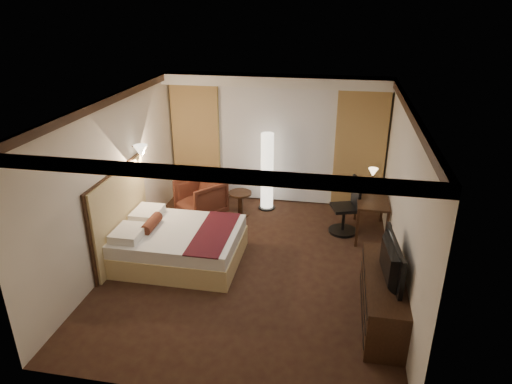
% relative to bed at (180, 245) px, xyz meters
% --- Properties ---
extents(floor, '(4.50, 5.50, 0.01)m').
position_rel_bed_xyz_m(floor, '(1.20, 0.06, -0.29)').
color(floor, black).
rests_on(floor, ground).
extents(ceiling, '(4.50, 5.50, 0.01)m').
position_rel_bed_xyz_m(ceiling, '(1.20, 0.06, 2.41)').
color(ceiling, white).
rests_on(ceiling, back_wall).
extents(back_wall, '(4.50, 0.02, 2.70)m').
position_rel_bed_xyz_m(back_wall, '(1.20, 2.81, 1.06)').
color(back_wall, silver).
rests_on(back_wall, floor).
extents(left_wall, '(0.02, 5.50, 2.70)m').
position_rel_bed_xyz_m(left_wall, '(-1.05, 0.06, 1.06)').
color(left_wall, silver).
rests_on(left_wall, floor).
extents(right_wall, '(0.02, 5.50, 2.70)m').
position_rel_bed_xyz_m(right_wall, '(3.45, 0.06, 1.06)').
color(right_wall, silver).
rests_on(right_wall, floor).
extents(crown_molding, '(4.50, 5.50, 0.12)m').
position_rel_bed_xyz_m(crown_molding, '(1.20, 0.06, 2.35)').
color(crown_molding, black).
rests_on(crown_molding, ceiling).
extents(soffit, '(4.50, 0.50, 0.20)m').
position_rel_bed_xyz_m(soffit, '(1.20, 2.56, 2.31)').
color(soffit, white).
rests_on(soffit, ceiling).
extents(curtain_sheer, '(2.48, 0.04, 2.45)m').
position_rel_bed_xyz_m(curtain_sheer, '(1.20, 2.73, 0.96)').
color(curtain_sheer, silver).
rests_on(curtain_sheer, back_wall).
extents(curtain_left_drape, '(1.00, 0.14, 2.45)m').
position_rel_bed_xyz_m(curtain_left_drape, '(-0.50, 2.67, 0.96)').
color(curtain_left_drape, '#9E7348').
rests_on(curtain_left_drape, back_wall).
extents(curtain_right_drape, '(1.00, 0.14, 2.45)m').
position_rel_bed_xyz_m(curtain_right_drape, '(2.90, 2.67, 0.96)').
color(curtain_right_drape, '#9E7348').
rests_on(curtain_right_drape, back_wall).
extents(wall_sconce, '(0.24, 0.24, 0.24)m').
position_rel_bed_xyz_m(wall_sconce, '(-0.89, 0.77, 1.33)').
color(wall_sconce, white).
rests_on(wall_sconce, left_wall).
extents(bed, '(1.98, 1.54, 0.58)m').
position_rel_bed_xyz_m(bed, '(0.00, 0.00, 0.00)').
color(bed, white).
rests_on(bed, floor).
extents(headboard, '(0.12, 1.84, 1.50)m').
position_rel_bed_xyz_m(headboard, '(-1.00, 0.00, 0.46)').
color(headboard, tan).
rests_on(headboard, floor).
extents(armchair, '(1.09, 1.08, 0.82)m').
position_rel_bed_xyz_m(armchair, '(-0.17, 1.75, 0.12)').
color(armchair, '#532719').
rests_on(armchair, floor).
extents(side_table, '(0.46, 0.46, 0.51)m').
position_rel_bed_xyz_m(side_table, '(0.62, 1.86, -0.04)').
color(side_table, black).
rests_on(side_table, floor).
extents(floor_lamp, '(0.34, 0.34, 1.63)m').
position_rel_bed_xyz_m(floor_lamp, '(1.09, 2.30, 0.53)').
color(floor_lamp, white).
rests_on(floor_lamp, floor).
extents(desk, '(0.55, 1.19, 0.75)m').
position_rel_bed_xyz_m(desk, '(3.15, 1.56, 0.09)').
color(desk, black).
rests_on(desk, floor).
extents(desk_lamp, '(0.18, 0.18, 0.34)m').
position_rel_bed_xyz_m(desk_lamp, '(3.15, 2.01, 0.63)').
color(desk_lamp, '#FFD899').
rests_on(desk_lamp, desk).
extents(office_chair, '(0.66, 0.66, 1.09)m').
position_rel_bed_xyz_m(office_chair, '(2.67, 1.51, 0.26)').
color(office_chair, black).
rests_on(office_chair, floor).
extents(dresser, '(0.50, 1.77, 0.69)m').
position_rel_bed_xyz_m(dresser, '(3.20, -0.95, 0.06)').
color(dresser, black).
rests_on(dresser, floor).
extents(television, '(0.73, 1.14, 0.14)m').
position_rel_bed_xyz_m(television, '(3.17, -0.95, 0.71)').
color(television, black).
rests_on(television, dresser).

